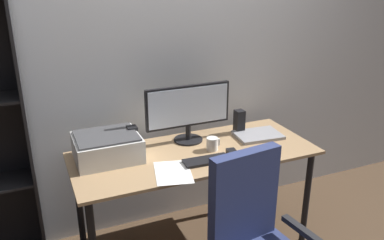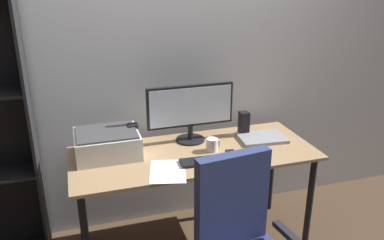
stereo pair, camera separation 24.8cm
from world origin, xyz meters
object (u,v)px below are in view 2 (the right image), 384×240
monitor (190,109)px  speaker_right (244,123)px  mouse (231,155)px  keyboard (203,161)px  coffee_mug (212,145)px  printer (107,143)px  laptop (262,138)px  desk (194,164)px  speaker_left (133,136)px

monitor → speaker_right: size_ratio=3.54×
mouse → speaker_right: size_ratio=0.56×
keyboard → speaker_right: 0.55m
coffee_mug → printer: size_ratio=0.23×
laptop → printer: (-1.06, 0.07, 0.07)m
monitor → mouse: 0.43m
speaker_right → keyboard: bearing=-141.1°
coffee_mug → keyboard: bearing=-127.1°
printer → monitor: bearing=5.8°
desk → laptop: laptop is taller
coffee_mug → printer: printer is taller
coffee_mug → speaker_right: (0.31, 0.19, 0.04)m
coffee_mug → laptop: (0.40, 0.07, -0.03)m
desk → laptop: bearing=6.3°
desk → speaker_left: speaker_left is taller
monitor → laptop: bearing=-15.0°
coffee_mug → laptop: 0.41m
monitor → laptop: monitor is taller
monitor → coffee_mug: size_ratio=6.52×
mouse → printer: bearing=168.2°
monitor → speaker_right: bearing=-1.1°
desk → keyboard: 0.19m
mouse → keyboard: bearing=-166.0°
keyboard → coffee_mug: size_ratio=3.15×
desk → mouse: bearing=-34.9°
keyboard → speaker_right: size_ratio=1.71×
keyboard → speaker_right: bearing=41.5°
mouse → printer: 0.79m
speaker_left → desk: bearing=-26.2°
speaker_right → desk: bearing=-157.4°
laptop → printer: 1.06m
keyboard → printer: (-0.55, 0.29, 0.07)m
monitor → coffee_mug: monitor is taller
keyboard → mouse: mouse is taller
speaker_right → laptop: bearing=-54.5°
mouse → desk: bearing=153.3°
coffee_mug → speaker_left: 0.52m
monitor → keyboard: bearing=-93.8°
monitor → coffee_mug: 0.29m
speaker_right → coffee_mug: bearing=-148.0°
laptop → speaker_left: speaker_left is taller
speaker_right → printer: speaker_right is taller
keyboard → mouse: size_ratio=3.02×
mouse → coffee_mug: coffee_mug is taller
keyboard → laptop: size_ratio=0.91×
desk → coffee_mug: (0.12, -0.02, 0.13)m
desk → speaker_right: bearing=22.6°
keyboard → speaker_left: size_ratio=1.71×
keyboard → mouse: bearing=8.5°
laptop → printer: size_ratio=0.80×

